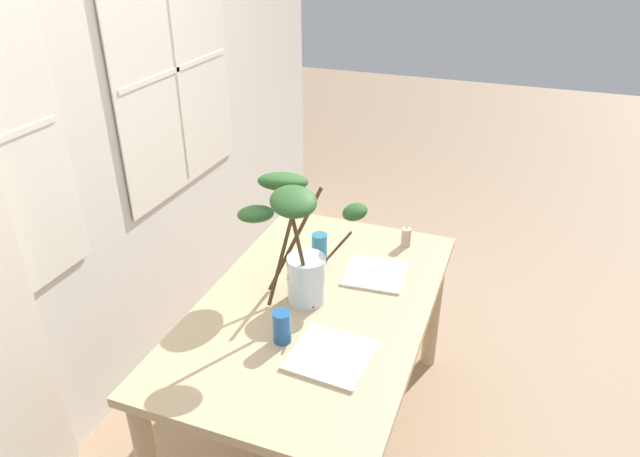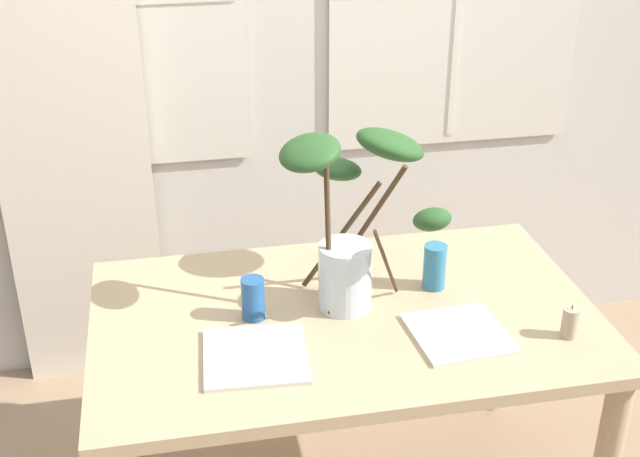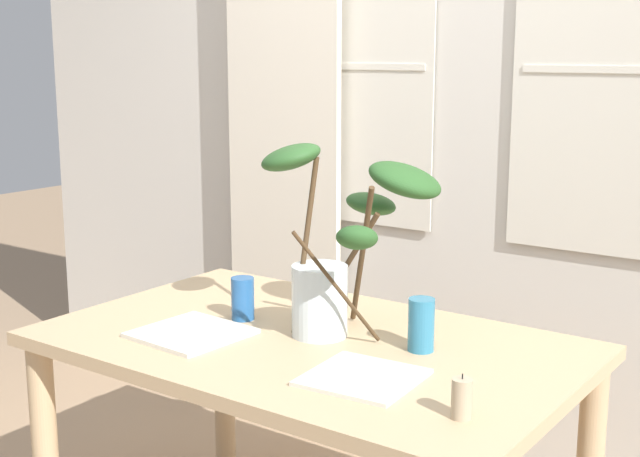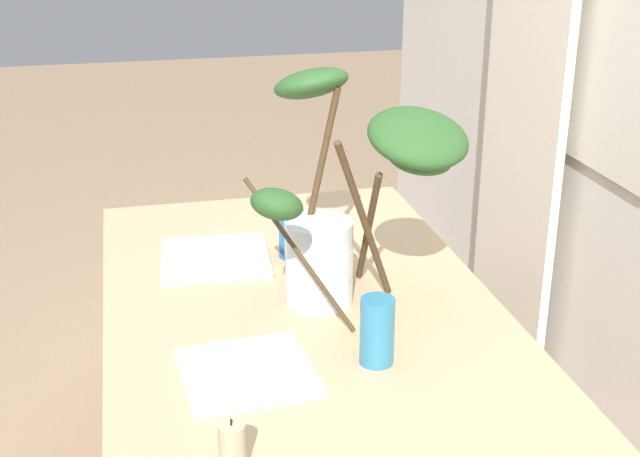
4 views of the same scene
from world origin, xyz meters
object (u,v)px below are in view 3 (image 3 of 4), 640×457
Objects in this scene: dining_table at (309,376)px; pillar_candle at (462,399)px; drinking_glass_blue_right at (421,325)px; plate_square_right at (363,377)px; plate_square_left at (191,333)px; vase_with_branches at (343,241)px; drinking_glass_blue_left at (243,298)px.

pillar_candle is (0.59, -0.24, 0.16)m from dining_table.
plate_square_right is (-0.01, -0.27, -0.07)m from drinking_glass_blue_right.
drinking_glass_blue_right reaches higher than plate_square_right.
dining_table is at bearing -162.50° from drinking_glass_blue_right.
drinking_glass_blue_right is at bearing 17.50° from dining_table.
plate_square_left reaches higher than dining_table.
plate_square_left is at bearing 175.44° from pillar_candle.
dining_table is 0.36m from plate_square_right.
vase_with_branches is 0.32m from drinking_glass_blue_right.
drinking_glass_blue_left reaches higher than pillar_candle.
plate_square_right is (0.58, -0.00, -0.00)m from plate_square_left.
dining_table is at bearing -115.53° from vase_with_branches.
pillar_candle is at bearing -22.19° from dining_table.
drinking_glass_blue_left reaches higher than dining_table.
drinking_glass_blue_right is at bearing 87.39° from plate_square_right.
drinking_glass_blue_left is at bearing 173.49° from dining_table.
pillar_candle is (0.54, -0.34, -0.22)m from vase_with_branches.
plate_square_left is 2.71× the size of pillar_candle.
drinking_glass_blue_left is at bearing -173.53° from drinking_glass_blue_right.
plate_square_left is 1.07× the size of plate_square_right.
vase_with_branches is at bearing 38.63° from plate_square_left.
plate_square_right is at bearing 167.27° from pillar_candle.
vase_with_branches is at bearing 147.95° from pillar_candle.
plate_square_right is (0.24, -0.27, -0.26)m from vase_with_branches.
plate_square_left is at bearing -155.83° from drinking_glass_blue_right.
drinking_glass_blue_left is 0.21m from plate_square_left.
drinking_glass_blue_right is at bearing -0.85° from vase_with_branches.
drinking_glass_blue_right reaches higher than plate_square_left.
vase_with_branches reaches higher than dining_table.
pillar_candle is at bearing -32.05° from vase_with_branches.
drinking_glass_blue_right is 0.52× the size of plate_square_left.
drinking_glass_blue_left is at bearing 162.46° from pillar_candle.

